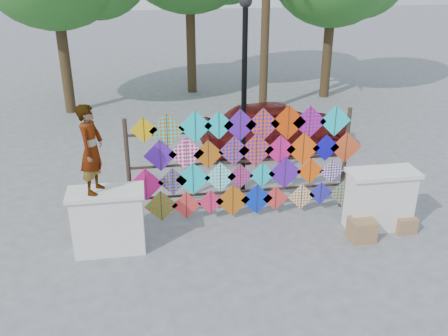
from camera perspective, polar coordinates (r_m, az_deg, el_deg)
The scene contains 9 objects.
ground at distance 10.26m, azimuth 2.62°, elevation -7.42°, with size 80.00×80.00×0.00m, color gray.
parapet_left at distance 9.63m, azimuth -13.08°, elevation -5.88°, with size 1.40×0.65×1.28m.
parapet_right at distance 10.62m, azimuth 17.37°, elevation -3.45°, with size 1.40×0.65×1.28m.
kite_rack at distance 10.34m, azimuth 2.43°, elevation 0.61°, with size 4.98×0.24×2.45m.
vendor_woman at distance 9.03m, azimuth -14.93°, elevation 2.07°, with size 0.60×0.39×1.64m, color #99999E.
sedan at distance 14.17m, azimuth 5.99°, elevation 4.79°, with size 1.70×4.22×1.44m, color #5D1110.
lamppost at distance 11.11m, azimuth 2.33°, elevation 10.14°, with size 0.28×0.28×4.46m.
cardboard_box_near at distance 10.31m, azimuth 15.47°, elevation -6.80°, with size 0.49×0.43×0.43m, color #9B714B.
cardboard_box_far at distance 10.89m, azimuth 19.94°, elevation -5.99°, with size 0.40×0.37×0.34m, color #9B714B.
Camera 1 is at (-1.85, -8.57, 5.34)m, focal length 40.00 mm.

